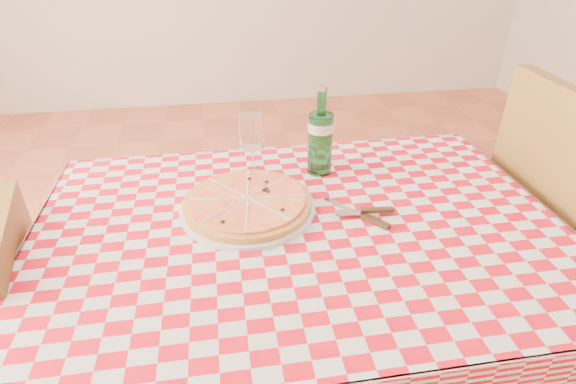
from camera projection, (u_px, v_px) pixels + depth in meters
name	position (u px, v px, depth m)	size (l,w,h in m)	color
dining_table	(299.00, 256.00, 1.16)	(1.20, 0.80, 0.75)	brown
tablecloth	(300.00, 226.00, 1.11)	(1.30, 0.90, 0.01)	#AC0A18
chair_near	(564.00, 229.00, 1.37)	(0.47, 0.47, 1.04)	brown
chair_far	(4.00, 340.00, 1.15)	(0.45, 0.45, 0.83)	brown
pizza_plate	(247.00, 202.00, 1.15)	(0.35, 0.35, 0.05)	#D69447
water_bottle	(321.00, 131.00, 1.27)	(0.07, 0.07, 0.26)	#1A682A
wine_glass	(252.00, 145.00, 1.28)	(0.07, 0.07, 0.19)	silver
cutlery	(361.00, 212.00, 1.13)	(0.21, 0.18, 0.02)	silver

